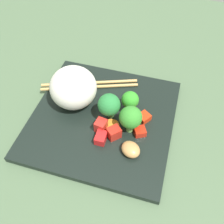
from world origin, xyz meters
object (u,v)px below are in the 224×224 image
(chopstick_pair, at_px, (90,85))
(rice_mound, at_px, (73,88))
(broccoli_floret_2, at_px, (131,118))
(square_plate, at_px, (103,118))
(carrot_slice_1, at_px, (112,103))

(chopstick_pair, bearing_deg, rice_mound, 55.93)
(broccoli_floret_2, height_order, chopstick_pair, broccoli_floret_2)
(rice_mound, height_order, broccoli_floret_2, rice_mound)
(rice_mound, bearing_deg, chopstick_pair, -106.24)
(rice_mound, distance_m, chopstick_pair, 0.07)
(square_plate, height_order, rice_mound, rice_mound)
(broccoli_floret_2, relative_size, chopstick_pair, 0.27)
(broccoli_floret_2, height_order, carrot_slice_1, broccoli_floret_2)
(carrot_slice_1, bearing_deg, broccoli_floret_2, 133.44)
(broccoli_floret_2, distance_m, carrot_slice_1, 0.08)
(square_plate, distance_m, rice_mound, 0.08)
(square_plate, height_order, chopstick_pair, chopstick_pair)
(square_plate, bearing_deg, broccoli_floret_2, 165.24)
(chopstick_pair, bearing_deg, carrot_slice_1, 128.51)
(square_plate, xyz_separation_m, chopstick_pair, (0.05, -0.07, 0.01))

